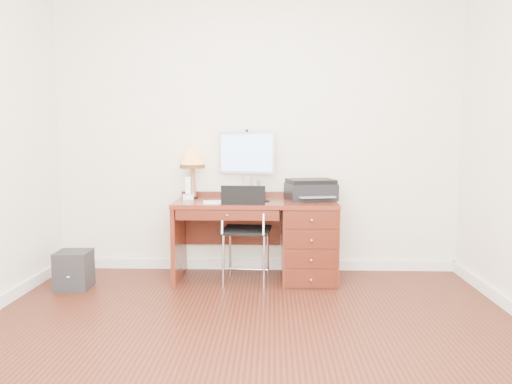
{
  "coord_description": "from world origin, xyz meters",
  "views": [
    {
      "loc": [
        0.16,
        -3.23,
        1.35
      ],
      "look_at": [
        0.01,
        1.2,
        0.85
      ],
      "focal_mm": 35.0,
      "sensor_mm": 36.0,
      "label": 1
    }
  ],
  "objects_px": {
    "phone": "(188,193)",
    "monitor": "(246,157)",
    "leg_lamp": "(192,161)",
    "printer": "(311,190)",
    "chair": "(246,224)",
    "desk": "(290,236)",
    "equipment_box": "(74,270)"
  },
  "relations": [
    {
      "from": "leg_lamp",
      "to": "phone",
      "type": "distance_m",
      "value": 0.31
    },
    {
      "from": "leg_lamp",
      "to": "phone",
      "type": "xyz_separation_m",
      "value": [
        -0.03,
        -0.07,
        -0.3
      ]
    },
    {
      "from": "desk",
      "to": "equipment_box",
      "type": "relative_size",
      "value": 4.48
    },
    {
      "from": "monitor",
      "to": "phone",
      "type": "xyz_separation_m",
      "value": [
        -0.55,
        -0.13,
        -0.34
      ]
    },
    {
      "from": "leg_lamp",
      "to": "chair",
      "type": "distance_m",
      "value": 0.84
    },
    {
      "from": "desk",
      "to": "leg_lamp",
      "type": "bearing_deg",
      "value": 170.21
    },
    {
      "from": "monitor",
      "to": "equipment_box",
      "type": "height_order",
      "value": "monitor"
    },
    {
      "from": "monitor",
      "to": "phone",
      "type": "bearing_deg",
      "value": -151.96
    },
    {
      "from": "printer",
      "to": "phone",
      "type": "xyz_separation_m",
      "value": [
        -1.17,
        0.01,
        -0.03
      ]
    },
    {
      "from": "desk",
      "to": "chair",
      "type": "bearing_deg",
      "value": -158.0
    },
    {
      "from": "phone",
      "to": "desk",
      "type": "bearing_deg",
      "value": -16.07
    },
    {
      "from": "desk",
      "to": "phone",
      "type": "bearing_deg",
      "value": 174.61
    },
    {
      "from": "monitor",
      "to": "desk",
      "type": "bearing_deg",
      "value": -13.47
    },
    {
      "from": "phone",
      "to": "equipment_box",
      "type": "height_order",
      "value": "phone"
    },
    {
      "from": "phone",
      "to": "chair",
      "type": "relative_size",
      "value": 0.23
    },
    {
      "from": "chair",
      "to": "phone",
      "type": "bearing_deg",
      "value": 160.63
    },
    {
      "from": "leg_lamp",
      "to": "phone",
      "type": "height_order",
      "value": "leg_lamp"
    },
    {
      "from": "leg_lamp",
      "to": "desk",
      "type": "bearing_deg",
      "value": -9.79
    },
    {
      "from": "desk",
      "to": "leg_lamp",
      "type": "distance_m",
      "value": 1.18
    },
    {
      "from": "printer",
      "to": "leg_lamp",
      "type": "relative_size",
      "value": 1.02
    },
    {
      "from": "desk",
      "to": "chair",
      "type": "distance_m",
      "value": 0.46
    },
    {
      "from": "desk",
      "to": "chair",
      "type": "height_order",
      "value": "chair"
    },
    {
      "from": "monitor",
      "to": "chair",
      "type": "height_order",
      "value": "monitor"
    },
    {
      "from": "printer",
      "to": "phone",
      "type": "bearing_deg",
      "value": 166.62
    },
    {
      "from": "leg_lamp",
      "to": "chair",
      "type": "height_order",
      "value": "leg_lamp"
    },
    {
      "from": "printer",
      "to": "phone",
      "type": "relative_size",
      "value": 2.38
    },
    {
      "from": "phone",
      "to": "monitor",
      "type": "bearing_deg",
      "value": 2.89
    },
    {
      "from": "leg_lamp",
      "to": "phone",
      "type": "relative_size",
      "value": 2.33
    },
    {
      "from": "printer",
      "to": "equipment_box",
      "type": "bearing_deg",
      "value": 178.79
    },
    {
      "from": "printer",
      "to": "leg_lamp",
      "type": "distance_m",
      "value": 1.17
    },
    {
      "from": "chair",
      "to": "equipment_box",
      "type": "height_order",
      "value": "chair"
    },
    {
      "from": "phone",
      "to": "equipment_box",
      "type": "distance_m",
      "value": 1.24
    }
  ]
}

